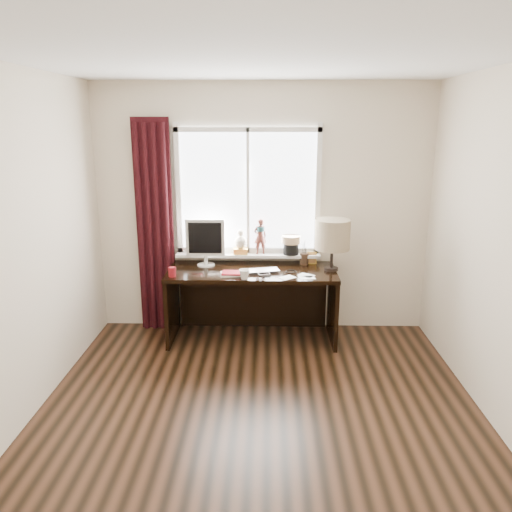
{
  "coord_description": "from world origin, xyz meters",
  "views": [
    {
      "loc": [
        0.06,
        -3.2,
        2.2
      ],
      "look_at": [
        -0.05,
        1.25,
        1.0
      ],
      "focal_mm": 35.0,
      "sensor_mm": 36.0,
      "label": 1
    }
  ],
  "objects_px": {
    "mug": "(244,274)",
    "desk": "(252,290)",
    "red_cup": "(172,272)",
    "monitor": "(205,240)",
    "laptop": "(261,271)",
    "table_lamp": "(332,235)"
  },
  "relations": [
    {
      "from": "mug",
      "to": "red_cup",
      "type": "relative_size",
      "value": 1.08
    },
    {
      "from": "monitor",
      "to": "table_lamp",
      "type": "height_order",
      "value": "table_lamp"
    },
    {
      "from": "mug",
      "to": "desk",
      "type": "distance_m",
      "value": 0.5
    },
    {
      "from": "red_cup",
      "to": "table_lamp",
      "type": "height_order",
      "value": "table_lamp"
    },
    {
      "from": "mug",
      "to": "desk",
      "type": "xyz_separation_m",
      "value": [
        0.06,
        0.4,
        -0.29
      ]
    },
    {
      "from": "red_cup",
      "to": "monitor",
      "type": "height_order",
      "value": "monitor"
    },
    {
      "from": "red_cup",
      "to": "desk",
      "type": "relative_size",
      "value": 0.06
    },
    {
      "from": "red_cup",
      "to": "table_lamp",
      "type": "bearing_deg",
      "value": 9.1
    },
    {
      "from": "laptop",
      "to": "mug",
      "type": "bearing_deg",
      "value": -139.7
    },
    {
      "from": "laptop",
      "to": "mug",
      "type": "distance_m",
      "value": 0.28
    },
    {
      "from": "red_cup",
      "to": "table_lamp",
      "type": "xyz_separation_m",
      "value": [
        1.57,
        0.25,
        0.32
      ]
    },
    {
      "from": "mug",
      "to": "desk",
      "type": "bearing_deg",
      "value": 80.95
    },
    {
      "from": "monitor",
      "to": "table_lamp",
      "type": "distance_m",
      "value": 1.3
    },
    {
      "from": "laptop",
      "to": "monitor",
      "type": "distance_m",
      "value": 0.68
    },
    {
      "from": "mug",
      "to": "monitor",
      "type": "xyz_separation_m",
      "value": [
        -0.42,
        0.45,
        0.23
      ]
    },
    {
      "from": "laptop",
      "to": "desk",
      "type": "bearing_deg",
      "value": 104.28
    },
    {
      "from": "desk",
      "to": "monitor",
      "type": "relative_size",
      "value": 3.47
    },
    {
      "from": "red_cup",
      "to": "table_lamp",
      "type": "distance_m",
      "value": 1.62
    },
    {
      "from": "mug",
      "to": "table_lamp",
      "type": "bearing_deg",
      "value": 19.95
    },
    {
      "from": "monitor",
      "to": "laptop",
      "type": "bearing_deg",
      "value": -21.14
    },
    {
      "from": "monitor",
      "to": "table_lamp",
      "type": "xyz_separation_m",
      "value": [
        1.29,
        -0.14,
        0.09
      ]
    },
    {
      "from": "desk",
      "to": "table_lamp",
      "type": "xyz_separation_m",
      "value": [
        0.8,
        -0.08,
        0.61
      ]
    }
  ]
}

